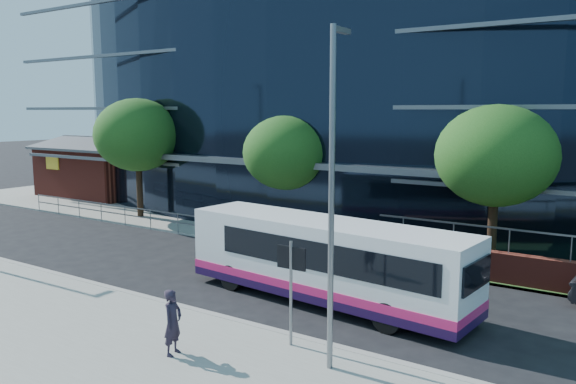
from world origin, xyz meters
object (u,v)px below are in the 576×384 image
Objects in this scene: tree_far_b at (286,153)px; city_bus at (327,260)px; brick_pavilion at (102,170)px; street_sign at (291,271)px; tree_far_a at (138,135)px; tree_far_c at (496,156)px; streetlight_east at (332,191)px; pedestrian at (173,322)px.

tree_far_b is 0.59× the size of city_bus.
street_sign is at bearing -29.65° from brick_pavilion.
brick_pavilion is 27.86m from city_bus.
tree_far_a is at bearing -177.14° from tree_far_b.
city_bus is (-3.56, -6.85, -3.09)m from tree_far_c.
tree_far_a is 0.87× the size of streetlight_east.
brick_pavilion is 5.09× the size of pedestrian.
tree_far_a is (-17.50, 10.59, 2.71)m from street_sign.
tree_far_b is 10.15m from city_bus.
tree_far_c is (10.00, -0.50, 0.33)m from tree_far_b.
streetlight_east reaches higher than pedestrian.
tree_far_c is at bearing -2.86° from tree_far_b.
city_bus is at bearing 105.83° from street_sign.
pedestrian is at bearing -95.11° from city_bus.
streetlight_east is 5.26m from pedestrian.
tree_far_a reaches higher than pedestrian.
tree_far_c is at bearing 76.71° from street_sign.
tree_far_c is 14.00m from pedestrian.
streetlight_east reaches higher than tree_far_c.
tree_far_b is at bearing -11.88° from brick_pavilion.
streetlight_east is (1.50, -0.59, 2.29)m from street_sign.
brick_pavilion is at bearing 161.52° from city_bus.
tree_far_b is at bearing 9.66° from pedestrian.
brick_pavilion is 29.46m from tree_far_c.
city_bus is (16.44, -6.85, -3.42)m from tree_far_a.
street_sign is (26.50, -15.09, 0.21)m from brick_pavilion.
brick_pavilion is at bearing 171.18° from tree_far_c.
tree_far_c is at bearing 84.89° from streetlight_east.
street_sign is 0.35× the size of streetlight_east.
pedestrian is (-4.67, -12.72, -3.54)m from tree_far_c.
tree_far_b reaches higher than brick_pavilion.
city_bus reaches higher than pedestrian.
brick_pavilion is 1.23× the size of tree_far_a.
brick_pavilion is at bearing 42.40° from pedestrian.
tree_far_a is 18.13m from city_bus.
streetlight_east is (19.00, -11.17, -0.42)m from tree_far_a.
tree_far_c reaches higher than tree_far_b.
pedestrian is at bearing -157.19° from streetlight_east.
tree_far_c is at bearing -32.47° from pedestrian.
brick_pavilion is 1.08× the size of streetlight_east.
streetlight_east is at bearing -52.37° from tree_far_b.
tree_far_c is (20.00, 0.00, -0.33)m from tree_far_a.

